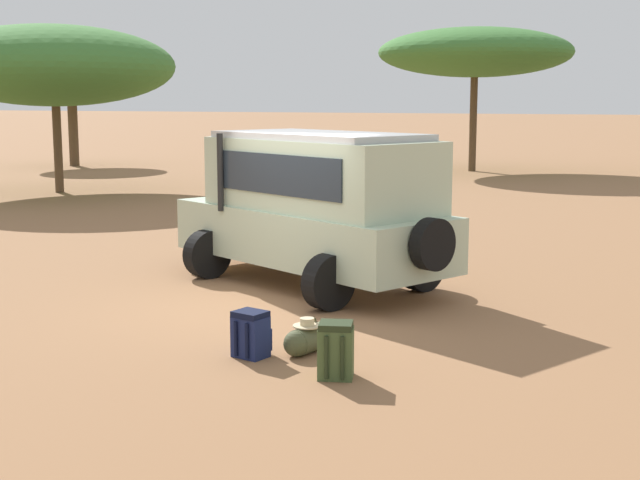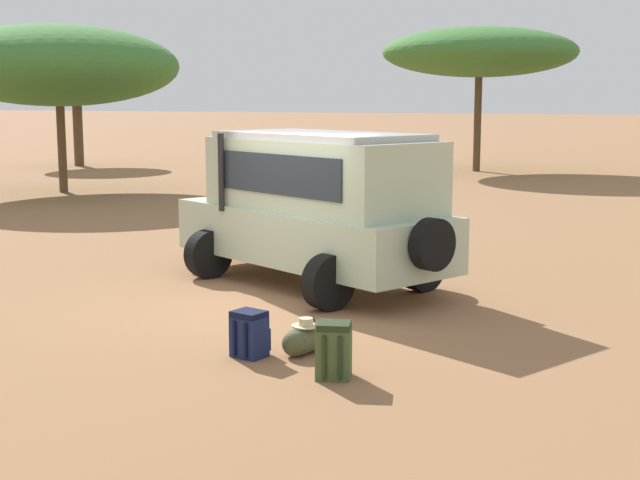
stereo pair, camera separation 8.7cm
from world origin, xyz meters
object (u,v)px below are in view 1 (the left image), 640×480
duffel_bag_low_black_case (312,337)px  acacia_tree_left_mid (54,66)px  backpack_beside_front_wheel (251,334)px  acacia_tree_far_left (71,90)px  backpack_cluster_center (336,351)px  acacia_tree_centre_back (475,53)px  safari_vehicle (315,205)px

duffel_bag_low_black_case → acacia_tree_left_mid: bearing=137.9°
backpack_beside_front_wheel → acacia_tree_far_left: bearing=132.3°
backpack_beside_front_wheel → backpack_cluster_center: bearing=-15.6°
backpack_beside_front_wheel → acacia_tree_far_left: size_ratio=0.11×
backpack_beside_front_wheel → duffel_bag_low_black_case: bearing=42.0°
backpack_cluster_center → acacia_tree_far_left: 32.29m
backpack_beside_front_wheel → acacia_tree_far_left: (-20.92, 22.99, 3.07)m
acacia_tree_far_left → acacia_tree_left_mid: (6.79, -9.22, 0.62)m
acacia_tree_centre_back → backpack_cluster_center: bearing=-79.1°
safari_vehicle → acacia_tree_far_left: (-19.99, 19.02, 2.04)m
backpack_cluster_center → acacia_tree_centre_back: acacia_tree_centre_back is taller
safari_vehicle → acacia_tree_far_left: acacia_tree_far_left is taller
safari_vehicle → acacia_tree_centre_back: acacia_tree_centre_back is taller
backpack_beside_front_wheel → acacia_tree_centre_back: size_ratio=0.07×
safari_vehicle → acacia_tree_far_left: bearing=136.4°
backpack_cluster_center → acacia_tree_left_mid: (-15.33, 14.10, 3.66)m
duffel_bag_low_black_case → acacia_tree_far_left: 31.26m
acacia_tree_far_left → acacia_tree_left_mid: bearing=-53.6°
duffel_bag_low_black_case → acacia_tree_centre_back: 27.50m
backpack_cluster_center → safari_vehicle: bearing=116.4°
backpack_beside_front_wheel → acacia_tree_left_mid: bearing=135.8°
duffel_bag_low_black_case → acacia_tree_left_mid: size_ratio=0.11×
safari_vehicle → acacia_tree_left_mid: acacia_tree_left_mid is taller
safari_vehicle → backpack_beside_front_wheel: 4.20m
backpack_beside_front_wheel → backpack_cluster_center: backpack_cluster_center is taller
acacia_tree_centre_back → duffel_bag_low_black_case: bearing=-80.1°
safari_vehicle → acacia_tree_centre_back: bearing=97.8°
acacia_tree_far_left → acacia_tree_left_mid: 11.47m
safari_vehicle → backpack_cluster_center: size_ratio=8.76×
backpack_beside_front_wheel → acacia_tree_far_left: 31.23m
backpack_cluster_center → backpack_beside_front_wheel: bearing=164.4°
backpack_beside_front_wheel → acacia_tree_left_mid: size_ratio=0.07×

